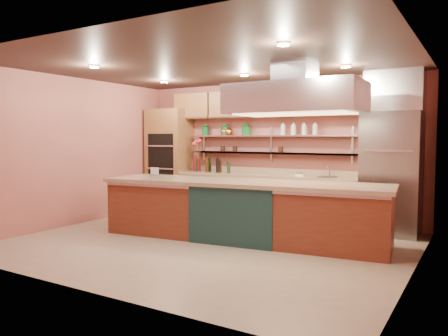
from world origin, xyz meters
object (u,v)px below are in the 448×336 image
Objects in this scene: island at (241,210)px; flower_vase at (197,165)px; copper_kettle at (229,132)px; refrigerator at (391,174)px; green_canister at (248,131)px; kitchen_scale at (300,174)px.

island is 2.69m from flower_vase.
island is 2.66m from copper_kettle.
copper_kettle is at bearing 176.07° from refrigerator.
green_canister is (-2.89, 0.23, 0.75)m from refrigerator.
flower_vase is at bearing 133.76° from island.
refrigerator is 12.82× the size of green_canister.
flower_vase reaches higher than island.
island is at bearing -39.58° from flower_vase.
refrigerator is 2.67m from island.
copper_kettle is at bearing -172.74° from kitchen_scale.
refrigerator reaches higher than green_canister.
kitchen_scale is 1.51m from green_canister.
flower_vase is 2.39m from kitchen_scale.
copper_kettle is (0.68, 0.22, 0.71)m from flower_vase.
flower_vase is 1.78× the size of green_canister.
refrigerator is 12.97× the size of kitchen_scale.
island is 28.13× the size of green_canister.
kitchen_scale is at bearing -7.35° from copper_kettle.
kitchen_scale reaches higher than island.
refrigerator reaches higher than flower_vase.
kitchen_scale is (0.37, 1.67, 0.49)m from island.
island is at bearing -140.36° from refrigerator.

